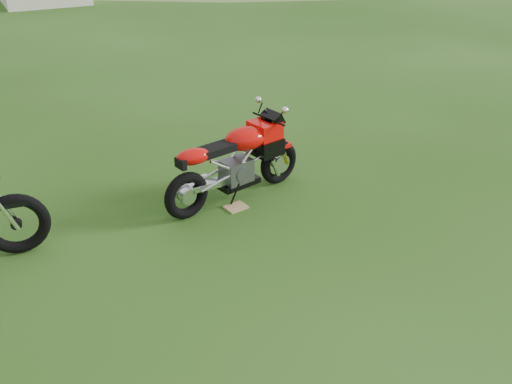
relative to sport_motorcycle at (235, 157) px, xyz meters
name	(u,v)px	position (x,y,z in m)	size (l,w,h in m)	color
ground	(267,276)	(-0.39, -1.65, -0.58)	(120.00, 120.00, 0.00)	#1E420E
sport_motorcycle	(235,157)	(0.00, 0.00, 0.00)	(1.94, 0.49, 1.17)	red
plywood_board	(236,207)	(-0.09, -0.22, -0.57)	(0.26, 0.21, 0.02)	tan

